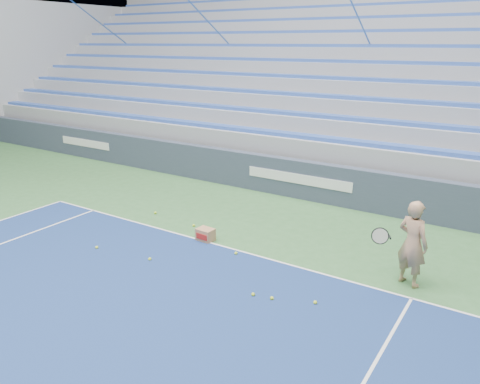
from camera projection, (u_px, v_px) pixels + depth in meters
sponsor_barrier at (300, 179)px, 13.32m from camera, size 30.00×0.32×1.10m
bleachers at (370, 96)px, 17.34m from camera, size 31.00×9.15×7.30m
tennis_player at (412, 243)px, 8.43m from camera, size 0.95×0.91×1.63m
ball_box at (205, 235)px, 10.53m from camera, size 0.40×0.32×0.29m
tennis_ball_0 at (272, 298)px, 8.13m from camera, size 0.07×0.07×0.07m
tennis_ball_1 at (194, 225)px, 11.35m from camera, size 0.07×0.07×0.07m
tennis_ball_2 at (155, 213)px, 12.18m from camera, size 0.07×0.07×0.07m
tennis_ball_3 at (236, 253)px, 9.85m from camera, size 0.07×0.07×0.07m
tennis_ball_4 at (97, 247)px, 10.13m from camera, size 0.07×0.07×0.07m
tennis_ball_5 at (150, 259)px, 9.59m from camera, size 0.07×0.07×0.07m
tennis_ball_6 at (315, 302)px, 7.99m from camera, size 0.07×0.07×0.07m
tennis_ball_7 at (253, 294)px, 8.25m from camera, size 0.07×0.07×0.07m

